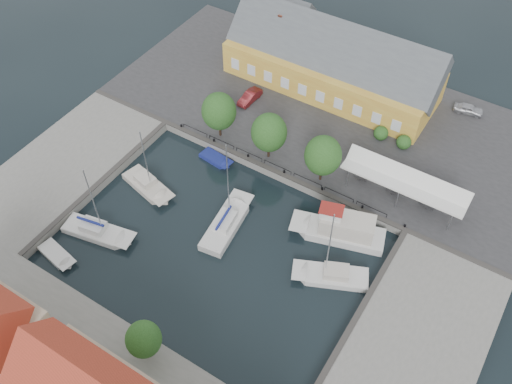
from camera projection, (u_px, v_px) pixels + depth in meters
ground at (227, 236)px, 61.75m from camera, size 140.00×140.00×0.00m
north_quay at (325, 114)px, 74.23m from camera, size 56.00×26.00×1.00m
west_quay at (64, 167)px, 67.98m from camera, size 12.00×24.00×1.00m
east_quay at (412, 349)px, 52.53m from camera, size 12.00×24.00×1.00m
quay_edge_fittings at (250, 202)px, 63.60m from camera, size 56.00×24.72×0.40m
warehouse at (329, 62)px, 75.18m from camera, size 28.56×14.00×9.55m
tent_canopy at (406, 181)px, 62.17m from camera, size 14.00×4.00×2.83m
quay_trees at (269, 133)px, 65.49m from camera, size 18.20×4.20×6.30m
car_silver at (469, 109)px, 73.19m from camera, size 3.94×2.18×1.27m
car_red at (250, 97)px, 74.73m from camera, size 1.65×4.08×1.32m
center_sailboat at (226, 224)px, 62.36m from camera, size 3.79×9.14×12.24m
trawler at (341, 231)px, 60.99m from camera, size 10.59×5.79×5.00m
east_boat_b at (332, 277)px, 58.04m from camera, size 8.10×5.49×10.76m
west_boat_b at (148, 186)px, 66.21m from camera, size 7.46×4.03×9.96m
west_boat_d at (98, 232)px, 61.76m from camera, size 8.47×3.98×11.02m
launch_sw at (57, 256)px, 59.94m from camera, size 4.94×2.56×0.98m
launch_nw at (216, 160)px, 69.32m from camera, size 4.45×2.19×0.88m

